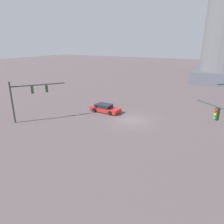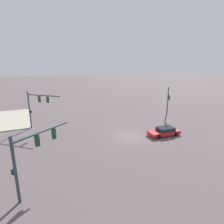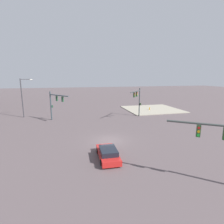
{
  "view_description": "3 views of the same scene",
  "coord_description": "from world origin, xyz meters",
  "px_view_note": "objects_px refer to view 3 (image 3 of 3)",
  "views": [
    {
      "loc": [
        10.47,
        -24.33,
        10.14
      ],
      "look_at": [
        -1.55,
        -2.8,
        1.78
      ],
      "focal_mm": 32.93,
      "sensor_mm": 36.0,
      "label": 1
    },
    {
      "loc": [
        12.31,
        22.85,
        10.89
      ],
      "look_at": [
        2.35,
        -0.87,
        3.81
      ],
      "focal_mm": 30.78,
      "sensor_mm": 36.0,
      "label": 2
    },
    {
      "loc": [
        -21.99,
        5.17,
        8.47
      ],
      "look_at": [
        1.88,
        -0.89,
        3.51
      ],
      "focal_mm": 28.5,
      "sensor_mm": 36.0,
      "label": 3
    }
  ],
  "objects_px": {
    "streetlamp_curved_arm": "(23,95)",
    "fire_hydrant_on_curb": "(150,109)",
    "sedan_car_approaching": "(108,153)",
    "traffic_signal_cross_street": "(137,98)",
    "traffic_signal_near_corner": "(55,102)"
  },
  "relations": [
    {
      "from": "sedan_car_approaching",
      "to": "traffic_signal_near_corner",
      "type": "bearing_deg",
      "value": 21.04
    },
    {
      "from": "sedan_car_approaching",
      "to": "fire_hydrant_on_curb",
      "type": "bearing_deg",
      "value": -32.27
    },
    {
      "from": "streetlamp_curved_arm",
      "to": "fire_hydrant_on_curb",
      "type": "xyz_separation_m",
      "value": [
        0.37,
        -28.75,
        -4.17
      ]
    },
    {
      "from": "traffic_signal_cross_street",
      "to": "streetlamp_curved_arm",
      "type": "xyz_separation_m",
      "value": [
        6.07,
        22.75,
        0.53
      ]
    },
    {
      "from": "traffic_signal_cross_street",
      "to": "fire_hydrant_on_curb",
      "type": "xyz_separation_m",
      "value": [
        6.44,
        -5.99,
        -3.64
      ]
    },
    {
      "from": "traffic_signal_near_corner",
      "to": "streetlamp_curved_arm",
      "type": "bearing_deg",
      "value": -164.05
    },
    {
      "from": "streetlamp_curved_arm",
      "to": "sedan_car_approaching",
      "type": "distance_m",
      "value": 26.6
    },
    {
      "from": "traffic_signal_cross_street",
      "to": "sedan_car_approaching",
      "type": "xyz_separation_m",
      "value": [
        -16.99,
        10.14,
        -3.55
      ]
    },
    {
      "from": "traffic_signal_cross_street",
      "to": "fire_hydrant_on_curb",
      "type": "bearing_deg",
      "value": 177.07
    },
    {
      "from": "traffic_signal_near_corner",
      "to": "sedan_car_approaching",
      "type": "distance_m",
      "value": 19.33
    },
    {
      "from": "fire_hydrant_on_curb",
      "to": "traffic_signal_near_corner",
      "type": "bearing_deg",
      "value": 103.57
    },
    {
      "from": "sedan_car_approaching",
      "to": "traffic_signal_cross_street",
      "type": "bearing_deg",
      "value": -28.55
    },
    {
      "from": "traffic_signal_near_corner",
      "to": "streetlamp_curved_arm",
      "type": "relative_size",
      "value": 0.7
    },
    {
      "from": "streetlamp_curved_arm",
      "to": "fire_hydrant_on_curb",
      "type": "bearing_deg",
      "value": -21.14
    },
    {
      "from": "streetlamp_curved_arm",
      "to": "sedan_car_approaching",
      "type": "xyz_separation_m",
      "value": [
        -23.06,
        -12.61,
        -4.08
      ]
    }
  ]
}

